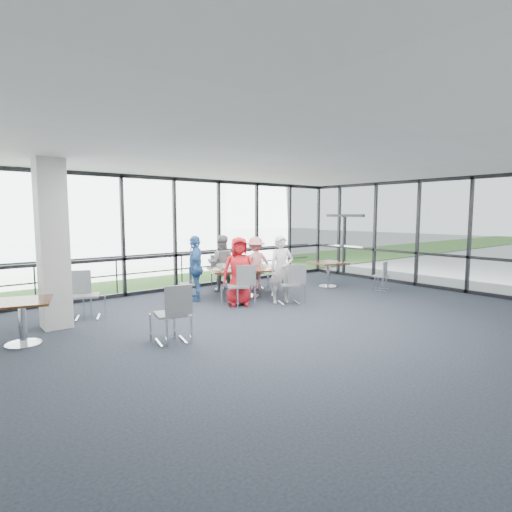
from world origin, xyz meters
TOP-DOWN VIEW (x-y plane):
  - floor at (0.00, 0.00)m, footprint 12.00×10.00m
  - ceiling at (0.00, 0.00)m, footprint 12.00×10.00m
  - curtain_wall_back at (0.00, 5.00)m, footprint 12.00×0.10m
  - curtain_wall_right at (6.00, 0.00)m, footprint 0.10×10.00m
  - exit_door at (6.00, 3.75)m, footprint 0.12×1.60m
  - structural_column at (-3.60, 3.00)m, footprint 0.50×0.50m
  - apron at (0.00, 10.00)m, footprint 80.00×70.00m
  - grass_strip at (0.00, 8.00)m, footprint 80.00×5.00m
  - hangar_main at (4.00, 32.00)m, footprint 24.00×10.00m
  - guard_rail at (0.00, 5.60)m, footprint 12.00×0.06m
  - main_table at (1.06, 2.94)m, footprint 2.34×1.82m
  - side_table_left at (-4.29, 2.18)m, footprint 1.09×1.09m
  - side_table_right at (3.76, 2.55)m, footprint 1.11×1.11m
  - diner_near_left at (0.28, 2.32)m, footprint 0.95×0.83m
  - diner_near_right at (1.22, 1.85)m, footprint 0.73×0.65m
  - diner_far_left at (0.91, 4.01)m, footprint 0.90×0.84m
  - diner_far_right at (1.80, 3.57)m, footprint 1.08×0.75m
  - diner_end at (-0.27, 3.41)m, footprint 0.95×1.09m
  - chair_main_nl at (0.14, 2.17)m, footprint 0.64×0.64m
  - chair_main_nr at (1.30, 1.66)m, footprint 0.62×0.62m
  - chair_main_fl at (1.01, 3.99)m, footprint 0.61×0.61m
  - chair_main_fr at (1.91, 3.74)m, footprint 0.62×0.62m
  - chair_main_end at (-0.43, 3.53)m, footprint 0.57×0.57m
  - chair_spare_la at (-2.32, 0.76)m, footprint 0.57×0.57m
  - chair_spare_lb at (-2.95, 3.27)m, footprint 0.62×0.62m
  - chair_spare_r at (4.50, 1.24)m, footprint 0.51×0.51m
  - plate_nl at (0.40, 2.85)m, footprint 0.24×0.24m
  - plate_nr at (1.46, 2.41)m, footprint 0.29×0.29m
  - plate_fl at (0.71, 3.46)m, footprint 0.25×0.25m
  - plate_fr at (1.72, 3.10)m, footprint 0.26×0.26m
  - plate_end at (0.21, 3.21)m, footprint 0.25×0.25m
  - tumbler_a at (0.74, 2.81)m, footprint 0.07×0.07m
  - tumbler_b at (1.29, 2.67)m, footprint 0.07×0.07m
  - tumbler_c at (1.21, 3.09)m, footprint 0.07×0.07m
  - tumbler_d at (0.34, 3.12)m, footprint 0.06×0.06m
  - menu_a at (0.77, 2.61)m, footprint 0.36×0.28m
  - menu_b at (1.79, 2.33)m, footprint 0.33×0.33m
  - menu_c at (1.29, 3.26)m, footprint 0.31×0.22m
  - condiment_caddy at (1.11, 2.99)m, footprint 0.10×0.07m
  - ketchup_bottle at (1.14, 3.00)m, footprint 0.06×0.06m
  - green_bottle at (1.15, 2.96)m, footprint 0.05×0.05m

SIDE VIEW (x-z plane):
  - apron at x=0.00m, z-range -0.03..-0.01m
  - floor at x=0.00m, z-range -0.02..0.00m
  - grass_strip at x=0.00m, z-range 0.01..0.01m
  - chair_spare_r at x=4.50m, z-range 0.00..0.82m
  - chair_main_end at x=-0.43m, z-range 0.00..0.83m
  - chair_main_nr at x=1.30m, z-range 0.00..0.94m
  - chair_main_fr at x=1.91m, z-range 0.00..0.95m
  - chair_spare_lb at x=-2.95m, z-range 0.00..0.97m
  - chair_main_nl at x=0.14m, z-range 0.00..0.97m
  - chair_spare_la at x=-2.32m, z-range 0.00..0.98m
  - chair_main_fl at x=1.01m, z-range 0.00..0.98m
  - guard_rail at x=0.00m, z-range 0.47..0.53m
  - main_table at x=1.06m, z-range 0.26..1.01m
  - side_table_left at x=-4.29m, z-range 0.26..1.01m
  - side_table_right at x=3.76m, z-range 0.27..1.02m
  - menu_a at x=0.77m, z-range 0.75..0.75m
  - menu_b at x=1.79m, z-range 0.75..0.75m
  - menu_c at x=1.29m, z-range 0.75..0.75m
  - plate_nl at x=0.40m, z-range 0.75..0.76m
  - plate_nr at x=1.46m, z-range 0.75..0.76m
  - plate_fl at x=0.71m, z-range 0.75..0.76m
  - plate_fr at x=1.72m, z-range 0.75..0.76m
  - plate_end at x=0.21m, z-range 0.75..0.76m
  - diner_far_right at x=1.80m, z-range 0.00..1.52m
  - condiment_caddy at x=1.11m, z-range 0.75..0.79m
  - diner_far_left at x=0.91m, z-range 0.00..1.59m
  - tumbler_d at x=0.34m, z-range 0.75..0.88m
  - tumbler_b at x=1.29m, z-range 0.75..0.88m
  - diner_near_left at x=0.28m, z-range 0.00..1.63m
  - tumbler_a at x=0.74m, z-range 0.75..0.89m
  - diner_end at x=-0.27m, z-range 0.00..1.64m
  - tumbler_c at x=1.21m, z-range 0.75..0.89m
  - diner_near_right at x=1.22m, z-range 0.00..1.64m
  - ketchup_bottle at x=1.14m, z-range 0.75..0.93m
  - green_bottle at x=1.15m, z-range 0.75..0.95m
  - exit_door at x=6.00m, z-range 0.00..2.10m
  - curtain_wall_back at x=0.00m, z-range 0.00..3.20m
  - curtain_wall_right at x=6.00m, z-range 0.00..3.20m
  - structural_column at x=-3.60m, z-range 0.00..3.20m
  - hangar_main at x=4.00m, z-range 0.00..6.00m
  - ceiling at x=0.00m, z-range 3.18..3.22m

